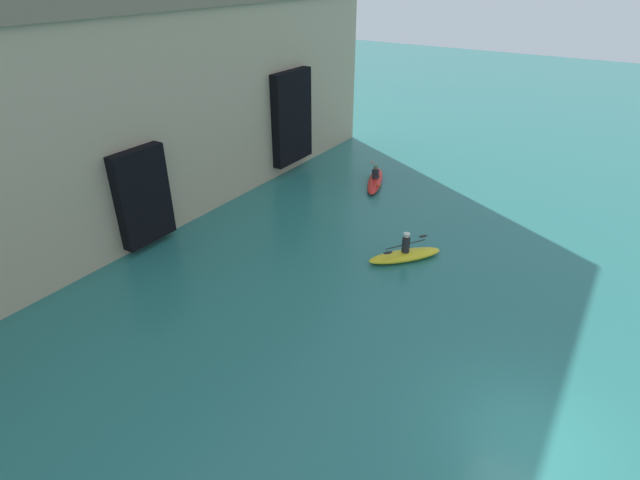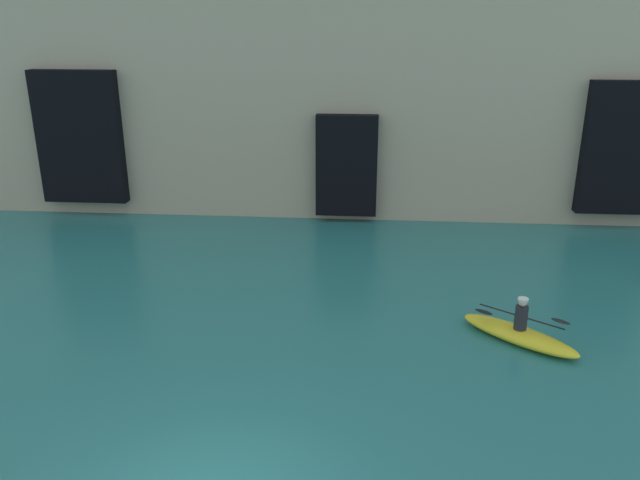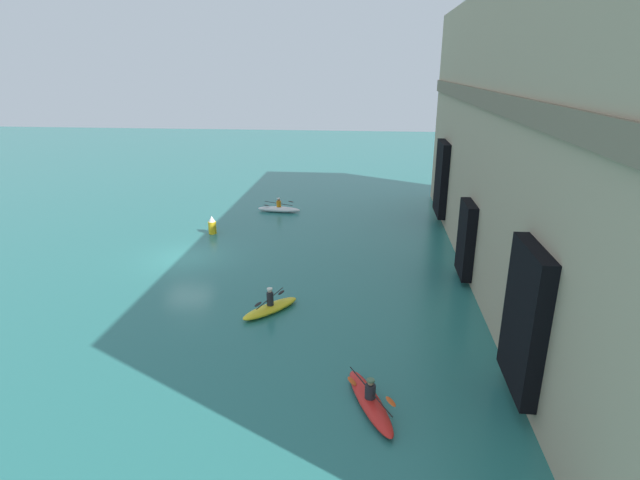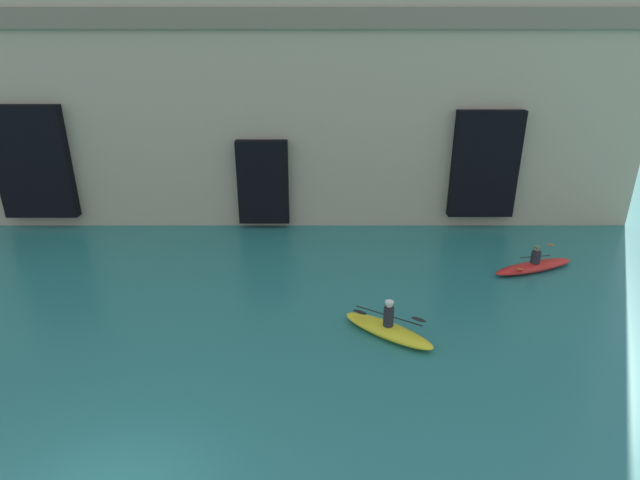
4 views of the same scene
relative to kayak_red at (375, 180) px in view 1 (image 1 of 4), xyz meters
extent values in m
plane|color=#28706B|center=(-12.12, -10.51, -0.20)|extent=(120.00, 120.00, 0.00)
cube|color=tan|center=(-10.91, 8.86, 6.74)|extent=(34.31, 7.94, 13.90)
cube|color=#7C6E59|center=(-10.91, 4.84, 8.70)|extent=(33.62, 0.24, 0.82)
cube|color=black|center=(-10.65, 4.74, 1.95)|extent=(2.27, 0.70, 3.76)
cube|color=black|center=(-0.77, 4.74, 2.76)|extent=(2.91, 0.70, 4.73)
ellipsoid|color=red|center=(0.00, 0.00, -0.04)|extent=(3.52, 1.90, 0.33)
cylinder|color=#232328|center=(0.00, 0.00, 0.35)|extent=(0.34, 0.34, 0.46)
sphere|color=#9E704C|center=(0.00, 0.00, 0.68)|extent=(0.20, 0.20, 0.20)
cylinder|color=#4C6B4C|center=(0.00, 0.00, 0.77)|extent=(0.25, 0.25, 0.06)
cylinder|color=black|center=(0.00, 0.00, 0.38)|extent=(1.78, 1.40, 0.55)
ellipsoid|color=#D84C19|center=(-0.78, -0.61, 0.15)|extent=(0.46, 0.41, 0.15)
ellipsoid|color=#D84C19|center=(0.78, 0.61, 0.61)|extent=(0.46, 0.41, 0.15)
ellipsoid|color=yellow|center=(-6.09, -4.44, -0.03)|extent=(2.79, 2.50, 0.34)
cylinder|color=#232328|center=(-6.09, -4.44, 0.43)|extent=(0.30, 0.30, 0.59)
sphere|color=beige|center=(-6.09, -4.44, 0.83)|extent=(0.20, 0.20, 0.20)
cylinder|color=silver|center=(-6.09, -4.44, 0.91)|extent=(0.25, 0.25, 0.06)
cylinder|color=black|center=(-6.09, -4.44, 0.46)|extent=(1.85, 0.84, 0.23)
ellipsoid|color=black|center=(-6.90, -4.08, 0.38)|extent=(0.48, 0.34, 0.09)
ellipsoid|color=black|center=(-5.28, -4.79, 0.55)|extent=(0.48, 0.34, 0.09)
camera|label=1|loc=(-21.71, -10.64, 9.84)|focal=28.00mm
camera|label=2|loc=(-9.76, -18.10, 7.16)|focal=35.00mm
camera|label=3|loc=(13.45, -0.24, 10.12)|focal=28.00mm
camera|label=4|loc=(-8.09, -17.06, 7.97)|focal=28.00mm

